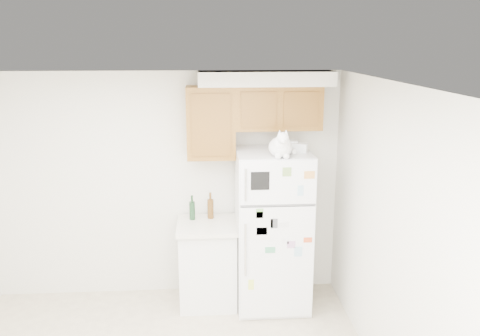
{
  "coord_description": "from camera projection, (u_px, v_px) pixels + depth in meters",
  "views": [
    {
      "loc": [
        0.43,
        -3.42,
        2.8
      ],
      "look_at": [
        0.79,
        1.55,
        1.55
      ],
      "focal_mm": 38.0,
      "sensor_mm": 36.0,
      "label": 1
    }
  ],
  "objects": [
    {
      "name": "cat",
      "position": [
        281.0,
        146.0,
        4.92
      ],
      "size": [
        0.28,
        0.41,
        0.29
      ],
      "color": "white",
      "rests_on": "refrigerator"
    },
    {
      "name": "storage_box_back",
      "position": [
        289.0,
        145.0,
        5.26
      ],
      "size": [
        0.19,
        0.14,
        0.1
      ],
      "primitive_type": "cube",
      "rotation": [
        0.0,
        0.0,
        -0.09
      ],
      "color": "white",
      "rests_on": "refrigerator"
    },
    {
      "name": "bottle_amber",
      "position": [
        210.0,
        205.0,
        5.51
      ],
      "size": [
        0.07,
        0.07,
        0.29
      ],
      "primitive_type": null,
      "color": "#593814",
      "rests_on": "base_counter"
    },
    {
      "name": "storage_box_front",
      "position": [
        300.0,
        148.0,
        5.17
      ],
      "size": [
        0.18,
        0.16,
        0.09
      ],
      "primitive_type": "cube",
      "rotation": [
        0.0,
        0.0,
        -0.35
      ],
      "color": "white",
      "rests_on": "refrigerator"
    },
    {
      "name": "base_counter",
      "position": [
        208.0,
        263.0,
        5.5
      ],
      "size": [
        0.64,
        0.64,
        0.92
      ],
      "color": "white",
      "rests_on": "ground_plane"
    },
    {
      "name": "room_shell",
      "position": [
        164.0,
        196.0,
        3.8
      ],
      "size": [
        3.84,
        4.04,
        2.52
      ],
      "color": "silver",
      "rests_on": "ground_plane"
    },
    {
      "name": "refrigerator",
      "position": [
        272.0,
        230.0,
        5.38
      ],
      "size": [
        0.76,
        0.78,
        1.7
      ],
      "color": "white",
      "rests_on": "ground_plane"
    },
    {
      "name": "bottle_green",
      "position": [
        192.0,
        208.0,
        5.47
      ],
      "size": [
        0.06,
        0.06,
        0.27
      ],
      "primitive_type": null,
      "color": "#19381E",
      "rests_on": "base_counter"
    }
  ]
}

